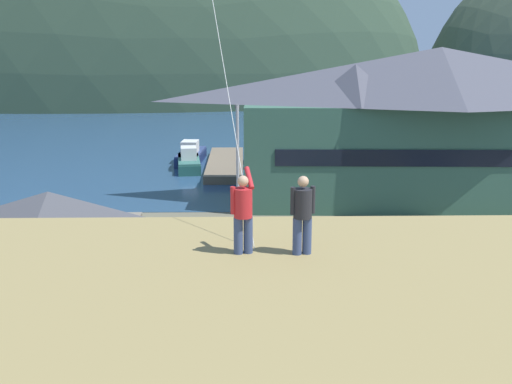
% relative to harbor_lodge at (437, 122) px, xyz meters
% --- Properties ---
extents(ground_plane, '(600.00, 600.00, 0.00)m').
position_rel_harbor_lodge_xyz_m(ground_plane, '(-11.69, -20.77, -5.74)').
color(ground_plane, '#66604C').
extents(parking_lot_pad, '(40.00, 20.00, 0.10)m').
position_rel_harbor_lodge_xyz_m(parking_lot_pad, '(-11.69, -15.77, -5.69)').
color(parking_lot_pad, slate).
rests_on(parking_lot_pad, ground).
extents(bay_water, '(360.00, 84.00, 0.03)m').
position_rel_harbor_lodge_xyz_m(bay_water, '(-11.69, 39.23, -5.73)').
color(bay_water, navy).
rests_on(bay_water, ground).
extents(far_hill_west_ridge, '(140.36, 66.53, 95.46)m').
position_rel_harbor_lodge_xyz_m(far_hill_west_ridge, '(-44.83, 90.07, -5.74)').
color(far_hill_west_ridge, '#334733').
rests_on(far_hill_west_ridge, ground).
extents(harbor_lodge, '(28.88, 10.26, 10.87)m').
position_rel_harbor_lodge_xyz_m(harbor_lodge, '(0.00, 0.00, 0.00)').
color(harbor_lodge, '#38604C').
rests_on(harbor_lodge, ground).
extents(storage_shed_near_lot, '(7.73, 5.08, 5.08)m').
position_rel_harbor_lodge_xyz_m(storage_shed_near_lot, '(-21.79, -17.47, -3.11)').
color(storage_shed_near_lot, '#756B5B').
rests_on(storage_shed_near_lot, ground).
extents(wharf_dock, '(3.20, 14.13, 0.70)m').
position_rel_harbor_lodge_xyz_m(wharf_dock, '(-15.31, 12.31, -5.39)').
color(wharf_dock, '#70604C').
rests_on(wharf_dock, ground).
extents(moored_boat_wharfside, '(2.64, 6.29, 2.16)m').
position_rel_harbor_lodge_xyz_m(moored_boat_wharfside, '(-18.59, 11.45, -5.02)').
color(moored_boat_wharfside, '#23564C').
rests_on(moored_boat_wharfside, ground).
extents(moored_boat_outer_mooring, '(2.83, 7.49, 2.16)m').
position_rel_harbor_lodge_xyz_m(moored_boat_outer_mooring, '(-11.79, 14.64, -5.02)').
color(moored_boat_outer_mooring, navy).
rests_on(moored_boat_outer_mooring, ground).
extents(moored_boat_inner_slip, '(2.60, 6.78, 2.16)m').
position_rel_harbor_lodge_xyz_m(moored_boat_inner_slip, '(-18.71, 14.97, -5.02)').
color(moored_boat_inner_slip, navy).
rests_on(moored_boat_inner_slip, ground).
extents(parked_car_front_row_red, '(4.36, 2.38, 1.82)m').
position_rel_harbor_lodge_xyz_m(parked_car_front_row_red, '(-3.57, -15.38, -4.68)').
color(parked_car_front_row_red, '#B28923').
rests_on(parked_car_front_row_red, parking_lot_pad).
extents(parked_car_front_row_silver, '(4.28, 2.21, 1.82)m').
position_rel_harbor_lodge_xyz_m(parked_car_front_row_silver, '(-8.42, -13.48, -4.68)').
color(parked_car_front_row_silver, '#236633').
rests_on(parked_car_front_row_silver, parking_lot_pad).
extents(parked_car_mid_row_far, '(4.25, 2.14, 1.82)m').
position_rel_harbor_lodge_xyz_m(parked_car_mid_row_far, '(-7.01, -19.93, -4.68)').
color(parked_car_mid_row_far, '#B28923').
rests_on(parked_car_mid_row_far, parking_lot_pad).
extents(parked_car_back_row_right, '(4.21, 2.07, 1.82)m').
position_rel_harbor_lodge_xyz_m(parked_car_back_row_right, '(-13.19, -20.86, -4.68)').
color(parked_car_back_row_right, '#9EA3A8').
rests_on(parked_car_back_row_right, parking_lot_pad).
extents(parked_car_corner_spot, '(4.34, 2.34, 1.82)m').
position_rel_harbor_lodge_xyz_m(parked_car_corner_spot, '(-14.24, -14.40, -4.68)').
color(parked_car_corner_spot, '#B28923').
rests_on(parked_car_corner_spot, parking_lot_pad).
extents(parking_light_pole, '(0.24, 0.78, 7.85)m').
position_rel_harbor_lodge_xyz_m(parking_light_pole, '(-13.94, -10.22, -1.17)').
color(parking_light_pole, '#ADADB2').
rests_on(parking_light_pole, parking_lot_pad).
extents(person_kite_flyer, '(0.52, 0.70, 1.86)m').
position_rel_harbor_lodge_xyz_m(person_kite_flyer, '(-13.63, -29.36, 1.78)').
color(person_kite_flyer, '#384770').
rests_on(person_kite_flyer, grassy_hill_foreground).
extents(person_companion, '(0.54, 0.40, 1.74)m').
position_rel_harbor_lodge_xyz_m(person_companion, '(-12.35, -29.44, 1.76)').
color(person_companion, '#384770').
rests_on(person_companion, grassy_hill_foreground).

